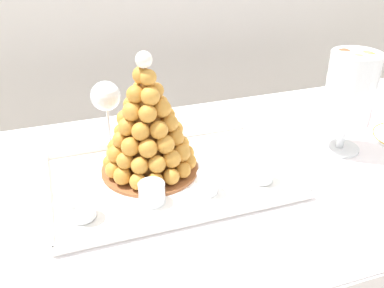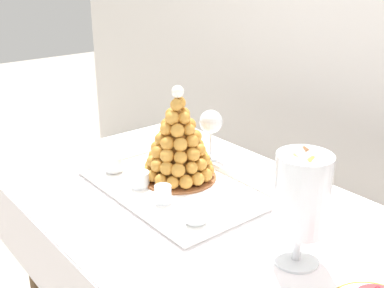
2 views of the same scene
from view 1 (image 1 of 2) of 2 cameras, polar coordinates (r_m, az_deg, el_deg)
The scene contains 9 objects.
buffet_table at distance 1.13m, azimuth 9.10°, elevation -6.27°, with size 1.53×0.80×0.73m.
serving_tray at distance 1.01m, azimuth -3.02°, elevation -4.51°, with size 0.56×0.36×0.02m.
croquembouche at distance 0.98m, azimuth -6.00°, elevation 2.10°, with size 0.23×0.23×0.30m.
dessert_cup_left at distance 0.90m, azimuth -14.69°, elevation -8.34°, with size 0.06×0.06×0.05m.
dessert_cup_mid_left at distance 0.92m, azimuth -5.44°, elevation -6.67°, with size 0.06×0.06×0.05m.
dessert_cup_centre at distance 0.94m, azimuth 2.07°, elevation -5.34°, with size 0.05×0.05×0.05m.
dessert_cup_mid_right at distance 1.00m, azimuth 9.40°, elevation -3.73°, with size 0.06×0.06×0.05m.
macaron_goblet at distance 1.13m, azimuth 20.54°, elevation 6.97°, with size 0.12×0.12×0.28m.
wine_glass at distance 1.14m, azimuth -11.57°, elevation 6.16°, with size 0.08×0.08×0.18m.
Camera 1 is at (-0.46, -0.80, 1.30)m, focal length 39.49 mm.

